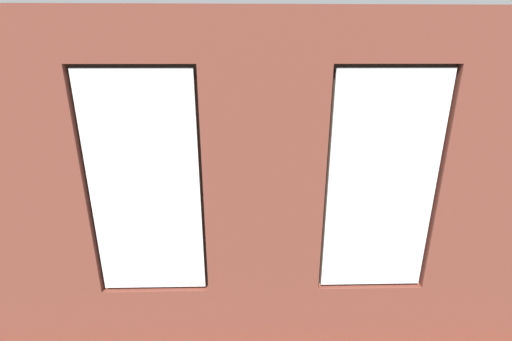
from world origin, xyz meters
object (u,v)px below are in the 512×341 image
papasan_chair (234,168)px  potted_plant_beside_window_right (71,241)px  coffee_table (253,206)px  media_console (98,225)px  candle_jar (243,198)px  table_plant_small (227,198)px  couch_left (392,217)px  tv_flatscreen (92,188)px  potted_plant_by_left_couch (344,187)px  potted_plant_foreground_right (152,151)px  couch_by_window (241,275)px  potted_plant_corner_near_left (359,151)px  potted_plant_corner_far_left (464,258)px  remote_gray (253,203)px  potted_plant_between_couches (361,251)px  cup_ceramic (275,197)px  potted_plant_mid_room_small (308,184)px  remote_silver (259,206)px

papasan_chair → potted_plant_beside_window_right: (1.62, 3.75, 0.41)m
coffee_table → media_console: 2.48m
candle_jar → table_plant_small: size_ratio=0.41×
couch_left → tv_flatscreen: tv_flatscreen is taller
media_console → potted_plant_by_left_couch: bearing=-161.7°
candle_jar → potted_plant_by_left_couch: bearing=-156.2°
coffee_table → papasan_chair: bearing=-77.8°
potted_plant_foreground_right → potted_plant_beside_window_right: bearing=92.1°
table_plant_small → potted_plant_foreground_right: bearing=-49.3°
couch_by_window → potted_plant_corner_near_left: potted_plant_corner_near_left is taller
tv_flatscreen → potted_plant_foreground_right: bearing=-97.2°
potted_plant_by_left_couch → potted_plant_corner_far_left: bearing=100.6°
candle_jar → potted_plant_corner_near_left: 3.15m
candle_jar → coffee_table: bearing=148.6°
tv_flatscreen → papasan_chair: size_ratio=0.98×
table_plant_small → tv_flatscreen: tv_flatscreen is taller
couch_left → remote_gray: 2.25m
tv_flatscreen → potted_plant_between_couches: (-3.68, 1.40, -0.26)m
cup_ceramic → media_console: (2.83, 0.57, -0.21)m
couch_left → potted_plant_corner_near_left: potted_plant_corner_near_left is taller
couch_left → potted_plant_corner_far_left: 1.59m
candle_jar → cup_ceramic: bearing=-175.6°
potted_plant_corner_far_left → potted_plant_beside_window_right: bearing=-0.3°
potted_plant_corner_far_left → potted_plant_foreground_right: bearing=-40.5°
potted_plant_mid_room_small → couch_left: bearing=129.1°
remote_gray → potted_plant_by_left_couch: (-1.81, -0.99, -0.12)m
coffee_table → remote_gray: remote_gray is taller
couch_by_window → potted_plant_between_couches: potted_plant_between_couches is taller
potted_plant_corner_far_left → potted_plant_beside_window_right: potted_plant_beside_window_right is taller
cup_ceramic → potted_plant_between_couches: potted_plant_between_couches is taller
cup_ceramic → table_plant_small: bearing=19.0°
tv_flatscreen → potted_plant_corner_far_left: (-4.81, 1.55, -0.28)m
remote_silver → potted_plant_corner_far_left: (-2.26, 1.84, 0.17)m
tv_flatscreen → potted_plant_mid_room_small: 3.83m
papasan_chair → potted_plant_corner_far_left: bearing=126.2°
couch_left → cup_ceramic: 1.92m
cup_ceramic → table_plant_small: (0.80, 0.28, 0.10)m
cup_ceramic → couch_left: bearing=163.1°
potted_plant_corner_far_left → potted_plant_mid_room_small: (1.27, -2.93, -0.22)m
table_plant_small → potted_plant_corner_near_left: 3.48m
potted_plant_corner_near_left → couch_by_window: bearing=56.2°
couch_left → candle_jar: 2.45m
table_plant_small → potted_plant_by_left_couch: (-2.23, -1.11, -0.27)m
couch_by_window → table_plant_small: couch_by_window is taller
cup_ceramic → potted_plant_beside_window_right: (2.39, 2.10, 0.40)m
candle_jar → potted_plant_beside_window_right: bearing=48.3°
candle_jar → remote_gray: (-0.17, 0.11, -0.05)m
table_plant_small → potted_plant_foreground_right: 2.66m
coffee_table → tv_flatscreen: bearing=9.8°
candle_jar → potted_plant_foreground_right: (1.97, -1.78, 0.36)m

